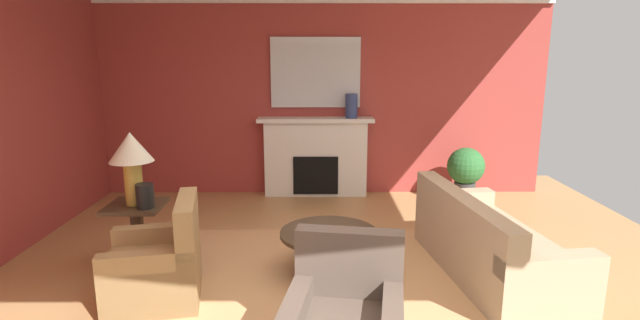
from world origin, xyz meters
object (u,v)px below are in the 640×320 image
object	(u,v)px
coffee_table	(329,242)
vase_mantel_right	(351,106)
fireplace	(316,159)
armchair_near_window	(158,268)
mantel_mirror	(316,73)
table_lamp	(131,154)
potted_plant	(466,170)
side_table	(138,232)
vase_on_side_table	(145,196)
sofa	(488,247)

from	to	relation	value
coffee_table	vase_mantel_right	xyz separation A→B (m)	(0.40, 2.79, 1.09)
fireplace	armchair_near_window	distance (m)	3.68
mantel_mirror	coffee_table	xyz separation A→B (m)	(0.15, -2.96, -1.59)
coffee_table	table_lamp	bearing A→B (deg)	175.78
coffee_table	potted_plant	bearing A→B (deg)	49.46
fireplace	potted_plant	world-z (taller)	fireplace
side_table	coffee_table	bearing A→B (deg)	-4.22
fireplace	armchair_near_window	size ratio (longest dim) A/B	1.89
vase_mantel_right	potted_plant	world-z (taller)	vase_mantel_right
coffee_table	vase_mantel_right	distance (m)	3.03
vase_mantel_right	side_table	bearing A→B (deg)	-132.21
table_lamp	potted_plant	xyz separation A→B (m)	(4.13, 2.34, -0.73)
vase_on_side_table	coffee_table	bearing A→B (deg)	-0.85
fireplace	potted_plant	xyz separation A→B (m)	(2.28, -0.35, -0.09)
mantel_mirror	vase_on_side_table	world-z (taller)	mantel_mirror
fireplace	vase_on_side_table	distance (m)	3.30
mantel_mirror	side_table	bearing A→B (deg)	-123.30
side_table	potted_plant	size ratio (longest dim) A/B	0.84
fireplace	coffee_table	distance (m)	2.86
fireplace	coffee_table	xyz separation A→B (m)	(0.15, -2.84, -0.25)
sofa	table_lamp	world-z (taller)	table_lamp
potted_plant	vase_on_side_table	bearing A→B (deg)	-148.21
fireplace	potted_plant	bearing A→B (deg)	-8.76
coffee_table	vase_on_side_table	size ratio (longest dim) A/B	4.05
table_lamp	vase_mantel_right	bearing A→B (deg)	47.79
mantel_mirror	potted_plant	size ratio (longest dim) A/B	1.66
coffee_table	table_lamp	xyz separation A→B (m)	(-2.00, 0.15, 0.89)
mantel_mirror	table_lamp	size ratio (longest dim) A/B	1.84
mantel_mirror	table_lamp	world-z (taller)	mantel_mirror
mantel_mirror	armchair_near_window	size ratio (longest dim) A/B	1.46
fireplace	table_lamp	size ratio (longest dim) A/B	2.40
fireplace	vase_on_side_table	bearing A→B (deg)	-121.12
armchair_near_window	potted_plant	world-z (taller)	armchair_near_window
table_lamp	vase_on_side_table	xyz separation A→B (m)	(0.15, -0.12, -0.40)
vase_on_side_table	table_lamp	bearing A→B (deg)	141.34
fireplace	side_table	bearing A→B (deg)	-124.46
mantel_mirror	vase_mantel_right	size ratio (longest dim) A/B	3.73
fireplace	armchair_near_window	bearing A→B (deg)	-112.77
sofa	table_lamp	size ratio (longest dim) A/B	2.94
fireplace	side_table	world-z (taller)	fireplace
coffee_table	vase_mantel_right	bearing A→B (deg)	81.76
sofa	potted_plant	bearing A→B (deg)	78.42
coffee_table	potted_plant	size ratio (longest dim) A/B	1.20
mantel_mirror	coffee_table	bearing A→B (deg)	-87.19
armchair_near_window	vase_on_side_table	distance (m)	0.82
fireplace	side_table	distance (m)	3.27
sofa	armchair_near_window	world-z (taller)	armchair_near_window
mantel_mirror	sofa	size ratio (longest dim) A/B	0.63
sofa	potted_plant	xyz separation A→B (m)	(0.52, 2.54, 0.19)
vase_on_side_table	side_table	bearing A→B (deg)	141.34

